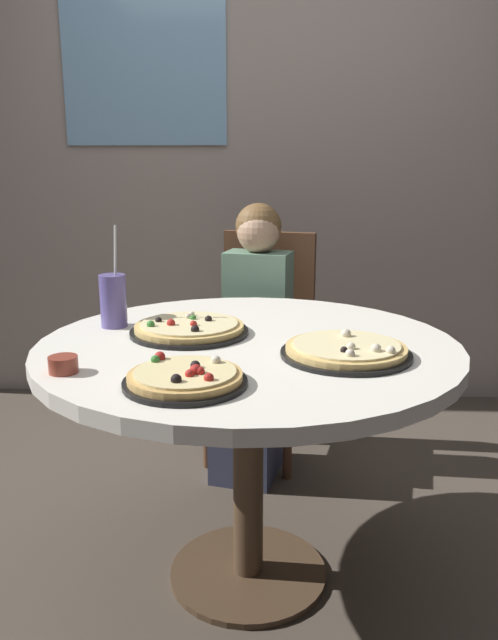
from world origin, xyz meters
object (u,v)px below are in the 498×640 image
object	(u,v)px
dining_table	(248,376)
pizza_cheese	(189,328)
pizza_veggie	(346,350)
sauce_bowl	(63,365)
pizza_pepperoni	(185,378)
soda_cup	(113,300)
chair_wooden	(264,332)
diner_child	(253,354)

from	to	relation	value
dining_table	pizza_cheese	distance (m)	0.22
pizza_veggie	pizza_cheese	bearing A→B (deg)	155.66
pizza_cheese	sauce_bowl	xyz separation A→B (m)	(-0.25, -0.36, 0.00)
pizza_pepperoni	soda_cup	world-z (taller)	soda_cup
chair_wooden	pizza_cheese	distance (m)	0.89
diner_child	dining_table	bearing A→B (deg)	-88.66
chair_wooden	dining_table	bearing A→B (deg)	-91.30
pizza_veggie	soda_cup	distance (m)	0.73
pizza_veggie	pizza_cheese	xyz separation A→B (m)	(-0.44, 0.20, -0.00)
pizza_pepperoni	pizza_cheese	bearing A→B (deg)	96.96
chair_wooden	sauce_bowl	world-z (taller)	chair_wooden
pizza_cheese	pizza_pepperoni	world-z (taller)	pizza_pepperoni
diner_child	pizza_pepperoni	size ratio (longest dim) A/B	3.82
chair_wooden	diner_child	bearing A→B (deg)	-101.95
pizza_pepperoni	chair_wooden	bearing A→B (deg)	83.49
pizza_cheese	pizza_pepperoni	xyz separation A→B (m)	(0.05, -0.43, 0.00)
dining_table	pizza_pepperoni	world-z (taller)	pizza_pepperoni
dining_table	diner_child	world-z (taller)	diner_child
diner_child	pizza_cheese	size ratio (longest dim) A/B	3.12
pizza_veggie	pizza_pepperoni	size ratio (longest dim) A/B	1.20
pizza_veggie	pizza_pepperoni	bearing A→B (deg)	-148.76
pizza_cheese	pizza_veggie	bearing A→B (deg)	-24.34
chair_wooden	pizza_veggie	world-z (taller)	chair_wooden
pizza_pepperoni	sauce_bowl	size ratio (longest dim) A/B	4.04
pizza_cheese	soda_cup	xyz separation A→B (m)	(-0.24, 0.07, 0.06)
pizza_pepperoni	diner_child	bearing A→B (deg)	84.39
pizza_veggie	sauce_bowl	bearing A→B (deg)	-166.76
chair_wooden	diner_child	world-z (taller)	diner_child
pizza_cheese	soda_cup	distance (m)	0.26
pizza_veggie	sauce_bowl	world-z (taller)	pizza_veggie
chair_wooden	pizza_pepperoni	bearing A→B (deg)	-96.51
diner_child	sauce_bowl	distance (m)	1.13
diner_child	sauce_bowl	bearing A→B (deg)	-111.96
chair_wooden	pizza_veggie	bearing A→B (deg)	-76.95
chair_wooden	pizza_pepperoni	distance (m)	1.30
diner_child	pizza_veggie	world-z (taller)	diner_child
pizza_veggie	pizza_pepperoni	xyz separation A→B (m)	(-0.38, -0.23, 0.00)
dining_table	diner_child	size ratio (longest dim) A/B	1.09
diner_child	pizza_pepperoni	xyz separation A→B (m)	(-0.11, -1.09, 0.28)
dining_table	soda_cup	world-z (taller)	soda_cup
dining_table	chair_wooden	bearing A→B (deg)	88.70
pizza_cheese	sauce_bowl	bearing A→B (deg)	-124.90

